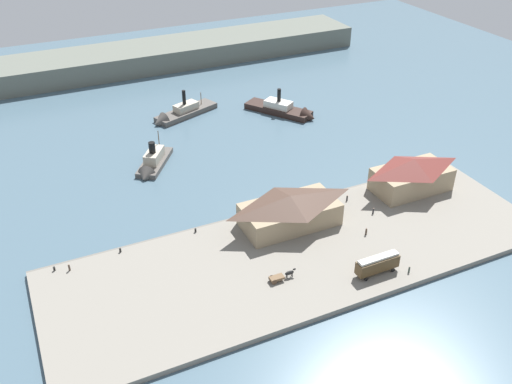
# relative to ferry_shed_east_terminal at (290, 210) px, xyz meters

# --- Properties ---
(ground_plane) EXTENTS (320.00, 320.00, 0.00)m
(ground_plane) POSITION_rel_ferry_shed_east_terminal_xyz_m (-1.95, 11.41, -5.09)
(ground_plane) COLOR #476070
(quay_promenade) EXTENTS (110.00, 36.00, 1.20)m
(quay_promenade) POSITION_rel_ferry_shed_east_terminal_xyz_m (-1.95, -10.59, -4.49)
(quay_promenade) COLOR gray
(quay_promenade) RESTS_ON ground
(seawall_edge) EXTENTS (110.00, 0.80, 1.00)m
(seawall_edge) POSITION_rel_ferry_shed_east_terminal_xyz_m (-1.95, 7.81, -4.59)
(seawall_edge) COLOR #666159
(seawall_edge) RESTS_ON ground
(ferry_shed_east_terminal) EXTENTS (22.33, 11.43, 7.66)m
(ferry_shed_east_terminal) POSITION_rel_ferry_shed_east_terminal_xyz_m (0.00, 0.00, 0.00)
(ferry_shed_east_terminal) COLOR #998466
(ferry_shed_east_terminal) RESTS_ON quay_promenade
(ferry_shed_customs_shed) EXTENTS (19.52, 10.58, 8.77)m
(ferry_shed_customs_shed) POSITION_rel_ferry_shed_east_terminal_xyz_m (34.72, 0.52, 0.56)
(ferry_shed_customs_shed) COLOR #998466
(ferry_shed_customs_shed) RESTS_ON quay_promenade
(street_tram) EXTENTS (9.39, 2.49, 4.17)m
(street_tram) POSITION_rel_ferry_shed_east_terminal_xyz_m (7.98, -22.84, -1.44)
(street_tram) COLOR #4C381E
(street_tram) RESTS_ON quay_promenade
(horse_cart) EXTENTS (5.79, 1.65, 1.87)m
(horse_cart) POSITION_rel_ferry_shed_east_terminal_xyz_m (-10.57, -16.43, -2.97)
(horse_cart) COLOR brown
(horse_cart) RESTS_ON quay_promenade
(pedestrian_by_tram) EXTENTS (0.38, 0.38, 1.52)m
(pedestrian_by_tram) POSITION_rel_ferry_shed_east_terminal_xyz_m (14.19, -25.44, -3.20)
(pedestrian_by_tram) COLOR #3D4C42
(pedestrian_by_tram) RESTS_ON quay_promenade
(pedestrian_near_east_shed) EXTENTS (0.38, 0.38, 1.55)m
(pedestrian_near_east_shed) POSITION_rel_ferry_shed_east_terminal_xyz_m (17.49, 2.85, -3.18)
(pedestrian_near_east_shed) COLOR #232328
(pedestrian_near_east_shed) RESTS_ON quay_promenade
(pedestrian_walking_east) EXTENTS (0.43, 0.43, 1.75)m
(pedestrian_walking_east) POSITION_rel_ferry_shed_east_terminal_xyz_m (13.67, -10.84, -3.09)
(pedestrian_walking_east) COLOR #4C3D33
(pedestrian_walking_east) RESTS_ON quay_promenade
(pedestrian_near_west_shed) EXTENTS (0.39, 0.39, 1.58)m
(pedestrian_near_west_shed) POSITION_rel_ferry_shed_east_terminal_xyz_m (19.97, -4.59, -3.17)
(pedestrian_near_west_shed) COLOR #232328
(pedestrian_near_west_shed) RESTS_ON quay_promenade
(pedestrian_standing_center) EXTENTS (0.41, 0.41, 1.64)m
(pedestrian_standing_center) POSITION_rel_ferry_shed_east_terminal_xyz_m (-48.67, 4.53, -3.14)
(pedestrian_standing_center) COLOR #4C3D33
(pedestrian_standing_center) RESTS_ON quay_promenade
(mooring_post_center_west) EXTENTS (0.44, 0.44, 0.90)m
(mooring_post_center_west) POSITION_rel_ferry_shed_east_terminal_xyz_m (-37.76, 6.19, -3.44)
(mooring_post_center_west) COLOR black
(mooring_post_center_west) RESTS_ON quay_promenade
(mooring_post_east) EXTENTS (0.44, 0.44, 0.90)m
(mooring_post_east) POSITION_rel_ferry_shed_east_terminal_xyz_m (-51.52, 5.82, -3.44)
(mooring_post_east) COLOR black
(mooring_post_east) RESTS_ON quay_promenade
(mooring_post_west) EXTENTS (0.44, 0.44, 0.90)m
(mooring_post_west) POSITION_rel_ferry_shed_east_terminal_xyz_m (-20.66, 6.20, -3.44)
(mooring_post_west) COLOR black
(mooring_post_west) RESTS_ON quay_promenade
(mooring_post_center_east) EXTENTS (0.44, 0.44, 0.90)m
(mooring_post_center_east) POSITION_rel_ferry_shed_east_terminal_xyz_m (18.27, 6.57, -3.44)
(mooring_post_center_east) COLOR black
(mooring_post_center_east) RESTS_ON quay_promenade
(ferry_mid_harbor) EXTENTS (18.68, 23.85, 10.22)m
(ferry_mid_harbor) POSITION_rel_ferry_shed_east_terminal_xyz_m (29.00, 56.86, -3.72)
(ferry_mid_harbor) COLOR black
(ferry_mid_harbor) RESTS_ON ground
(ferry_outer_harbor) EXTENTS (24.41, 14.21, 10.52)m
(ferry_outer_harbor) POSITION_rel_ferry_shed_east_terminal_xyz_m (-3.65, 69.40, -3.85)
(ferry_outer_harbor) COLOR #514C47
(ferry_outer_harbor) RESTS_ON ground
(ferry_departing_north) EXTENTS (14.45, 17.72, 9.81)m
(ferry_departing_north) POSITION_rel_ferry_shed_east_terminal_xyz_m (-20.75, 40.76, -3.63)
(ferry_departing_north) COLOR #514C47
(ferry_departing_north) RESTS_ON ground
(far_headland) EXTENTS (180.00, 24.00, 8.00)m
(far_headland) POSITION_rel_ferry_shed_east_terminal_xyz_m (-1.95, 121.41, -1.09)
(far_headland) COLOR #60665B
(far_headland) RESTS_ON ground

